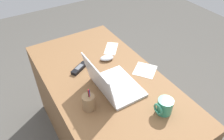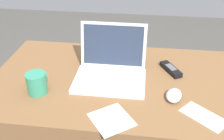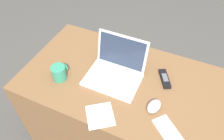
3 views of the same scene
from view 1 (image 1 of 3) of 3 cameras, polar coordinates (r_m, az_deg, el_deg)
ground_plane at (r=2.03m, az=-1.27°, el=-18.05°), size 6.00×6.00×0.00m
desk at (r=1.73m, az=-1.45°, el=-11.62°), size 1.36×0.73×0.73m
laptop at (r=1.36m, az=0.04°, el=-3.73°), size 0.34×0.29×0.24m
computer_mouse at (r=1.63m, az=-1.39°, el=3.21°), size 0.09×0.12×0.03m
coffee_mug_white at (r=1.27m, az=13.69°, el=-9.33°), size 0.09×0.10×0.10m
cordless_phone at (r=1.55m, az=-8.62°, el=0.47°), size 0.11×0.15×0.03m
pen_holder at (r=1.26m, az=-6.20°, el=-8.48°), size 0.07×0.07×0.16m
paper_note_near_laptop at (r=1.76m, az=-0.21°, el=5.73°), size 0.19×0.18×0.00m
paper_note_left at (r=1.56m, az=8.74°, el=-0.03°), size 0.21×0.21×0.00m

